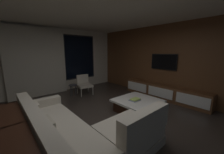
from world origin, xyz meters
The scene contains 12 objects.
floor centered at (0.00, 0.00, 0.00)m, with size 9.20×9.20×0.00m, color #332B26.
back_wall_with_window centered at (-0.06, 3.62, 1.34)m, with size 6.60×0.30×2.70m.
media_wall centered at (3.06, 0.00, 1.35)m, with size 0.12×7.80×2.70m.
ceiling centered at (0.00, 0.00, 2.70)m, with size 8.20×8.20×0.00m, color beige.
sectional_couch centered at (-0.81, -0.18, 0.29)m, with size 1.98×2.50×0.82m.
coffee_table centered at (1.20, 0.04, 0.19)m, with size 1.16×1.16×0.36m.
book_stack_on_coffee_table centered at (1.10, 0.06, 0.39)m, with size 0.28×0.22×0.06m.
accent_chair_near_window centered at (0.89, 2.56, 0.43)m, with size 0.62×0.64×0.78m.
side_stool centered at (0.40, 2.56, 0.37)m, with size 0.32×0.32×0.46m.
media_console centered at (2.77, 0.05, 0.25)m, with size 0.46×3.10×0.52m.
mounted_tv centered at (2.95, 0.25, 1.35)m, with size 0.05×0.99×0.57m.
console_table_behind_couch centered at (-1.72, -0.04, 0.42)m, with size 0.40×2.10×0.74m.
Camera 1 is at (-1.76, -2.21, 1.74)m, focal length 21.36 mm.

